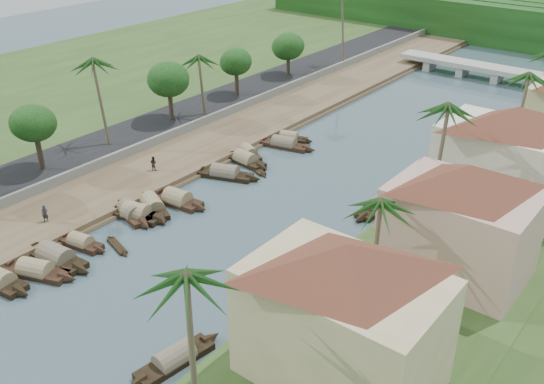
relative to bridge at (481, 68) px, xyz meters
The scene contains 40 objects.
ground 72.02m from the bridge, 90.00° to the right, with size 220.00×220.00×0.00m, color #3E545E.
left_bank 54.42m from the bridge, 107.10° to the right, with size 10.00×180.00×0.80m, color brown.
right_bank 55.37m from the bridge, 69.93° to the right, with size 16.00×180.00×1.20m, color #2D461C.
road 57.49m from the bridge, 115.23° to the right, with size 8.00×180.00×1.40m, color black.
retaining_wall 55.79m from the bridge, 111.23° to the right, with size 0.40×180.00×1.10m, color slate.
far_left_fill 72.84m from the bridge, 134.44° to the right, with size 45.00×220.00×1.35m, color #2D461C.
treeline 28.09m from the bridge, 90.00° to the left, with size 120.00×14.00×8.00m.
bridge is the anchor object (origin of this frame).
building_near 76.54m from the bridge, 75.61° to the right, with size 14.85×14.85×10.20m.
building_mid 61.51m from the bridge, 70.98° to the right, with size 14.11×14.11×9.70m.
building_far 48.15m from the bridge, 66.65° to the right, with size 15.59×15.59×10.20m.
sampan_2 79.40m from the bridge, 96.05° to the right, with size 8.16×4.43×2.15m.
sampan_3 77.18m from the bridge, 96.58° to the right, with size 9.03×2.57×2.37m.
sampan_4 74.39m from the bridge, 97.03° to the right, with size 6.30×2.37×1.82m.
sampan_5 67.75m from the bridge, 97.78° to the right, with size 7.69×3.61×2.37m.
sampan_6 67.94m from the bridge, 98.35° to the right, with size 7.84×3.57×2.28m.
sampan_7 65.62m from the bridge, 98.08° to the right, with size 8.19×4.98×2.20m.
sampan_8 63.04m from the bridge, 97.39° to the right, with size 7.85×2.62×2.37m.
sampan_9 55.44m from the bridge, 98.74° to the right, with size 8.89×4.63×2.23m.
sampan_10 49.67m from the bridge, 101.80° to the right, with size 6.64×4.21×1.90m.
sampan_11 51.30m from the bridge, 100.15° to the right, with size 7.68×2.41×2.18m.
sampan_12 44.63m from the bridge, 100.73° to the right, with size 8.84×3.45×2.09m.
sampan_13 42.76m from the bridge, 102.23° to the right, with size 6.62×3.47×1.85m.
sampan_14 79.58m from the bridge, 83.68° to the right, with size 2.58×8.40×2.03m.
sampan_15 64.44m from the bridge, 81.96° to the right, with size 2.49×6.61×1.80m.
sampan_16 51.33m from the bridge, 79.93° to the right, with size 2.17×9.01×2.18m.
canoe_1 72.15m from the bridge, 95.11° to the right, with size 4.44×1.91×0.71m.
canoe_2 51.58m from the bridge, 97.92° to the right, with size 5.58×3.05×0.83m.
palm_0 85.08m from the bridge, 79.77° to the right, with size 3.20×3.20×12.93m.
palm_1 66.81m from the bridge, 76.06° to the right, with size 3.20×3.20×9.51m.
palm_2 54.90m from the bridge, 73.82° to the right, with size 3.20×3.20×13.18m.
palm_3 36.96m from the bridge, 63.45° to the right, with size 3.20×3.20×11.50m.
palm_5 64.19m from the bridge, 112.22° to the right, with size 3.20×3.20×11.76m.
palm_6 49.64m from the bridge, 116.62° to the right, with size 3.20×3.20×9.38m.
tree_2 72.11m from the bridge, 109.49° to the right, with size 4.78×4.78×7.36m.
tree_3 53.99m from the bridge, 116.52° to the right, with size 5.42×5.42×7.72m.
tree_4 42.48m from the bridge, 124.63° to the right, with size 4.56×4.56×6.78m.
tree_5 32.82m from the bridge, 137.52° to the right, with size 5.02×5.02×6.70m.
person_near 75.23m from the bridge, 101.02° to the right, with size 0.63×0.41×1.72m, color #26272D.
person_far 61.39m from the bridge, 104.06° to the right, with size 0.81×0.63×1.67m, color #322823.
Camera 1 is at (33.88, -28.11, 30.34)m, focal length 40.00 mm.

